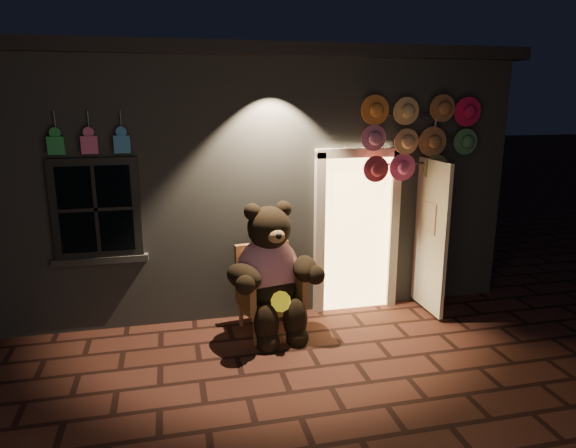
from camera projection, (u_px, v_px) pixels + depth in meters
name	position (u px, v px, depth m)	size (l,w,h in m)	color
ground	(281.00, 371.00, 5.43)	(60.00, 60.00, 0.00)	#4D261D
shop_building	(231.00, 162.00, 8.79)	(7.30, 5.95, 3.51)	slate
wicker_armchair	(268.00, 288.00, 6.32)	(0.82, 0.76, 1.06)	#B36E45
teddy_bear	(271.00, 273.00, 6.14)	(1.21, 1.02, 1.68)	#AE123C
hat_rack	(418.00, 139.00, 6.55)	(1.60, 0.22, 2.84)	#59595E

